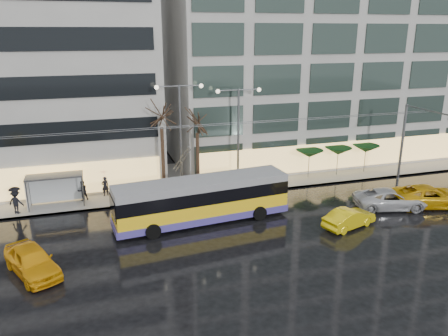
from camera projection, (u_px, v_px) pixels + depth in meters
name	position (u px, v px, depth m)	size (l,w,h in m)	color
ground	(186.00, 256.00, 26.88)	(140.00, 140.00, 0.00)	black
sidewalk	(175.00, 180.00, 40.18)	(80.00, 10.00, 0.15)	gray
kerb	(187.00, 199.00, 35.66)	(80.00, 0.10, 0.15)	slate
building_right	(322.00, 36.00, 45.69)	(32.00, 14.00, 25.00)	#9E9C97
trolleybus	(202.00, 201.00, 31.20)	(12.78, 5.24, 5.84)	yellow
catenary	(176.00, 155.00, 33.11)	(42.24, 5.12, 7.00)	#595B60
bus_shelter	(50.00, 183.00, 33.70)	(4.20, 1.60, 2.51)	#595B60
street_lamp_near	(180.00, 124.00, 35.48)	(3.96, 0.36, 9.03)	#595B60
street_lamp_far	(238.00, 124.00, 36.95)	(3.96, 0.36, 8.53)	#595B60
tree_a	(161.00, 111.00, 34.91)	(3.20, 3.20, 8.40)	black
tree_b	(197.00, 117.00, 36.14)	(3.20, 3.20, 7.70)	black
parasol_a	(309.00, 154.00, 40.07)	(2.50, 2.50, 2.65)	#595B60
parasol_b	(338.00, 151.00, 40.90)	(2.50, 2.50, 2.65)	#595B60
parasol_c	(366.00, 149.00, 41.74)	(2.50, 2.50, 2.65)	#595B60
taxi_a	(32.00, 261.00, 24.65)	(1.93, 4.81, 1.64)	#EDA10C
taxi_b	(349.00, 218.00, 30.59)	(1.44, 4.13, 1.36)	yellow
taxi_c	(429.00, 196.00, 34.23)	(2.74, 5.93, 1.65)	#DAA00B
sedan_silver	(390.00, 199.00, 33.83)	(2.54, 5.52, 1.53)	#B9B9BE
pedestrian_a	(105.00, 179.00, 35.82)	(1.21, 1.22, 2.19)	black
pedestrian_b	(83.00, 191.00, 35.03)	(0.98, 0.89, 1.64)	black
pedestrian_c	(16.00, 199.00, 32.42)	(1.36, 1.15, 2.11)	black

